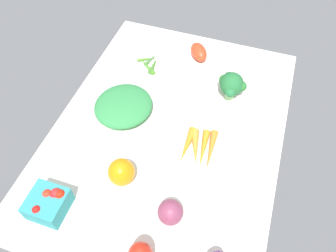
{
  "coord_description": "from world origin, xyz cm",
  "views": [
    {
      "loc": [
        -63.88,
        -21.56,
        93.57
      ],
      "look_at": [
        0.0,
        0.0,
        4.0
      ],
      "focal_mm": 35.5,
      "sensor_mm": 36.0,
      "label": 1
    }
  ],
  "objects_px": {
    "berry_basket": "(48,203)",
    "red_onion_near_basket": "(170,212)",
    "leafy_greens_clump": "(123,106)",
    "broccoli_head": "(231,85)",
    "carrot_bunch": "(198,148)",
    "okra_pile": "(150,64)",
    "roma_tomato": "(198,52)",
    "bell_pepper_orange": "(121,172)"
  },
  "relations": [
    {
      "from": "carrot_bunch",
      "to": "roma_tomato",
      "type": "distance_m",
      "value": 0.45
    },
    {
      "from": "red_onion_near_basket",
      "to": "leafy_greens_clump",
      "type": "distance_m",
      "value": 0.43
    },
    {
      "from": "bell_pepper_orange",
      "to": "leafy_greens_clump",
      "type": "relative_size",
      "value": 0.43
    },
    {
      "from": "okra_pile",
      "to": "roma_tomato",
      "type": "distance_m",
      "value": 0.2
    },
    {
      "from": "leafy_greens_clump",
      "to": "bell_pepper_orange",
      "type": "bearing_deg",
      "value": -157.66
    },
    {
      "from": "broccoli_head",
      "to": "roma_tomato",
      "type": "distance_m",
      "value": 0.25
    },
    {
      "from": "bell_pepper_orange",
      "to": "leafy_greens_clump",
      "type": "bearing_deg",
      "value": 22.34
    },
    {
      "from": "broccoli_head",
      "to": "leafy_greens_clump",
      "type": "bearing_deg",
      "value": 118.68
    },
    {
      "from": "berry_basket",
      "to": "carrot_bunch",
      "type": "xyz_separation_m",
      "value": [
        0.33,
        -0.35,
        -0.02
      ]
    },
    {
      "from": "bell_pepper_orange",
      "to": "carrot_bunch",
      "type": "height_order",
      "value": "bell_pepper_orange"
    },
    {
      "from": "berry_basket",
      "to": "red_onion_near_basket",
      "type": "relative_size",
      "value": 1.44
    },
    {
      "from": "okra_pile",
      "to": "roma_tomato",
      "type": "bearing_deg",
      "value": -57.57
    },
    {
      "from": "berry_basket",
      "to": "carrot_bunch",
      "type": "height_order",
      "value": "berry_basket"
    },
    {
      "from": "berry_basket",
      "to": "broccoli_head",
      "type": "distance_m",
      "value": 0.71
    },
    {
      "from": "okra_pile",
      "to": "red_onion_near_basket",
      "type": "bearing_deg",
      "value": -154.26
    },
    {
      "from": "berry_basket",
      "to": "roma_tomato",
      "type": "distance_m",
      "value": 0.8
    },
    {
      "from": "leafy_greens_clump",
      "to": "berry_basket",
      "type": "bearing_deg",
      "value": 172.14
    },
    {
      "from": "carrot_bunch",
      "to": "okra_pile",
      "type": "relative_size",
      "value": 1.29
    },
    {
      "from": "berry_basket",
      "to": "bell_pepper_orange",
      "type": "distance_m",
      "value": 0.22
    },
    {
      "from": "broccoli_head",
      "to": "carrot_bunch",
      "type": "distance_m",
      "value": 0.27
    },
    {
      "from": "berry_basket",
      "to": "carrot_bunch",
      "type": "bearing_deg",
      "value": -46.75
    },
    {
      "from": "bell_pepper_orange",
      "to": "berry_basket",
      "type": "bearing_deg",
      "value": 133.8
    },
    {
      "from": "berry_basket",
      "to": "red_onion_near_basket",
      "type": "xyz_separation_m",
      "value": [
        0.08,
        -0.34,
        0.0
      ]
    },
    {
      "from": "red_onion_near_basket",
      "to": "broccoli_head",
      "type": "bearing_deg",
      "value": -6.69
    },
    {
      "from": "berry_basket",
      "to": "okra_pile",
      "type": "bearing_deg",
      "value": -5.14
    },
    {
      "from": "red_onion_near_basket",
      "to": "okra_pile",
      "type": "xyz_separation_m",
      "value": [
        0.57,
        0.28,
        -0.03
      ]
    },
    {
      "from": "okra_pile",
      "to": "leafy_greens_clump",
      "type": "bearing_deg",
      "value": 179.25
    },
    {
      "from": "berry_basket",
      "to": "bell_pepper_orange",
      "type": "height_order",
      "value": "bell_pepper_orange"
    },
    {
      "from": "roma_tomato",
      "to": "okra_pile",
      "type": "bearing_deg",
      "value": 85.48
    },
    {
      "from": "red_onion_near_basket",
      "to": "leafy_greens_clump",
      "type": "bearing_deg",
      "value": 41.18
    },
    {
      "from": "bell_pepper_orange",
      "to": "roma_tomato",
      "type": "bearing_deg",
      "value": -6.21
    },
    {
      "from": "carrot_bunch",
      "to": "roma_tomato",
      "type": "bearing_deg",
      "value": 15.97
    },
    {
      "from": "broccoli_head",
      "to": "leafy_greens_clump",
      "type": "height_order",
      "value": "broccoli_head"
    },
    {
      "from": "leafy_greens_clump",
      "to": "broccoli_head",
      "type": "bearing_deg",
      "value": -61.32
    },
    {
      "from": "berry_basket",
      "to": "leafy_greens_clump",
      "type": "height_order",
      "value": "berry_basket"
    },
    {
      "from": "okra_pile",
      "to": "bell_pepper_orange",
      "type": "bearing_deg",
      "value": -168.81
    },
    {
      "from": "berry_basket",
      "to": "roma_tomato",
      "type": "xyz_separation_m",
      "value": [
        0.76,
        -0.23,
        -0.01
      ]
    },
    {
      "from": "carrot_bunch",
      "to": "broccoli_head",
      "type": "bearing_deg",
      "value": -9.87
    },
    {
      "from": "carrot_bunch",
      "to": "red_onion_near_basket",
      "type": "bearing_deg",
      "value": 176.73
    },
    {
      "from": "carrot_bunch",
      "to": "okra_pile",
      "type": "bearing_deg",
      "value": 41.5
    },
    {
      "from": "bell_pepper_orange",
      "to": "roma_tomato",
      "type": "height_order",
      "value": "bell_pepper_orange"
    },
    {
      "from": "red_onion_near_basket",
      "to": "bell_pepper_orange",
      "type": "height_order",
      "value": "bell_pepper_orange"
    }
  ]
}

